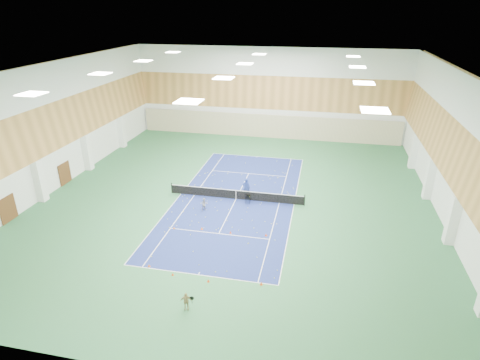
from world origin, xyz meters
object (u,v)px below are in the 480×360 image
tennis_net (236,194)px  child_apron (186,301)px  coach (246,188)px  ball_cart (248,199)px  child_court (205,204)px

tennis_net → child_apron: size_ratio=10.72×
tennis_net → coach: size_ratio=6.51×
child_apron → ball_cart: child_apron is taller
coach → child_court: 4.61m
tennis_net → child_court: 3.57m
child_court → child_apron: 12.71m
tennis_net → ball_cart: tennis_net is taller
child_apron → ball_cart: bearing=69.4°
ball_cart → coach: bearing=109.4°
child_court → child_apron: (2.55, -12.45, -0.00)m
coach → child_apron: 15.84m
ball_cart → child_court: bearing=-147.1°
coach → child_court: size_ratio=1.64×
child_court → child_apron: child_court is taller
tennis_net → child_apron: 15.23m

